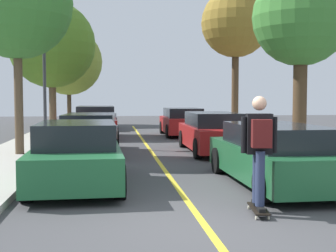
{
  "coord_description": "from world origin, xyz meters",
  "views": [
    {
      "loc": [
        -1.35,
        -6.39,
        1.88
      ],
      "look_at": [
        0.3,
        6.97,
        1.04
      ],
      "focal_mm": 48.77,
      "sensor_mm": 36.0,
      "label": 1
    }
  ],
  "objects": [
    {
      "name": "center_line",
      "position": [
        0.0,
        4.0,
        0.0
      ],
      "size": [
        0.12,
        39.2,
        0.01
      ],
      "primitive_type": "cube",
      "color": "gold",
      "rests_on": "ground"
    },
    {
      "name": "parked_car_left_farthest",
      "position": [
        -2.1,
        20.65,
        0.66
      ],
      "size": [
        2.11,
        4.08,
        1.34
      ],
      "color": "#38383D",
      "rests_on": "ground"
    },
    {
      "name": "streetlamp",
      "position": [
        -3.84,
        11.15,
        3.09
      ],
      "size": [
        0.36,
        0.24,
        5.12
      ],
      "color": "#38383D",
      "rests_on": "sidewalk_left"
    },
    {
      "name": "skateboard",
      "position": [
        0.99,
        0.64,
        0.09
      ],
      "size": [
        0.33,
        0.86,
        0.1
      ],
      "color": "black",
      "rests_on": "ground"
    },
    {
      "name": "parked_car_right_near",
      "position": [
        2.09,
        8.92,
        0.67
      ],
      "size": [
        1.91,
        4.72,
        1.37
      ],
      "color": "maroon",
      "rests_on": "ground"
    },
    {
      "name": "street_tree_right_nearest",
      "position": [
        4.2,
        6.59,
        4.19
      ],
      "size": [
        2.87,
        2.87,
        5.54
      ],
      "color": "#4C3823",
      "rests_on": "sidewalk_right"
    },
    {
      "name": "parked_car_left_nearest",
      "position": [
        -2.1,
        3.46,
        0.66
      ],
      "size": [
        2.0,
        4.36,
        1.36
      ],
      "color": "#1E5B33",
      "rests_on": "ground"
    },
    {
      "name": "parked_car_left_near",
      "position": [
        -2.09,
        8.97,
        0.67
      ],
      "size": [
        2.01,
        4.52,
        1.34
      ],
      "color": "#38383D",
      "rests_on": "ground"
    },
    {
      "name": "parked_car_left_far",
      "position": [
        -2.1,
        14.96,
        0.73
      ],
      "size": [
        2.03,
        4.29,
        1.48
      ],
      "color": "maroon",
      "rests_on": "ground"
    },
    {
      "name": "street_tree_left_nearest",
      "position": [
        -4.2,
        8.11,
        4.73
      ],
      "size": [
        3.39,
        3.39,
        6.3
      ],
      "color": "brown",
      "rests_on": "sidewalk_left"
    },
    {
      "name": "street_tree_left_near",
      "position": [
        -4.2,
        16.2,
        4.42
      ],
      "size": [
        4.17,
        4.17,
        6.37
      ],
      "color": "brown",
      "rests_on": "sidewalk_left"
    },
    {
      "name": "street_tree_left_far",
      "position": [
        -4.2,
        24.82,
        4.26
      ],
      "size": [
        4.45,
        4.45,
        6.36
      ],
      "color": "#3D2D1E",
      "rests_on": "sidewalk_left"
    },
    {
      "name": "parked_car_right_nearest",
      "position": [
        2.1,
        2.93,
        0.66
      ],
      "size": [
        1.88,
        4.7,
        1.31
      ],
      "color": "#1E5B33",
      "rests_on": "ground"
    },
    {
      "name": "parked_car_right_far",
      "position": [
        2.09,
        15.75,
        0.68
      ],
      "size": [
        1.95,
        4.15,
        1.36
      ],
      "color": "maroon",
      "rests_on": "ground"
    },
    {
      "name": "ground",
      "position": [
        0.0,
        0.0,
        0.0
      ],
      "size": [
        80.0,
        80.0,
        0.0
      ],
      "primitive_type": "plane",
      "color": "#424244"
    },
    {
      "name": "skateboarder",
      "position": [
        0.98,
        0.61,
        1.13
      ],
      "size": [
        0.59,
        0.71,
        1.8
      ],
      "color": "black",
      "rests_on": "skateboard"
    },
    {
      "name": "street_tree_right_near",
      "position": [
        4.2,
        13.79,
        5.2
      ],
      "size": [
        3.1,
        3.1,
        6.65
      ],
      "color": "#4C3823",
      "rests_on": "sidewalk_right"
    },
    {
      "name": "fire_hydrant",
      "position": [
        3.59,
        4.6,
        0.49
      ],
      "size": [
        0.2,
        0.2,
        0.7
      ],
      "color": "#B2140F",
      "rests_on": "sidewalk_right"
    }
  ]
}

